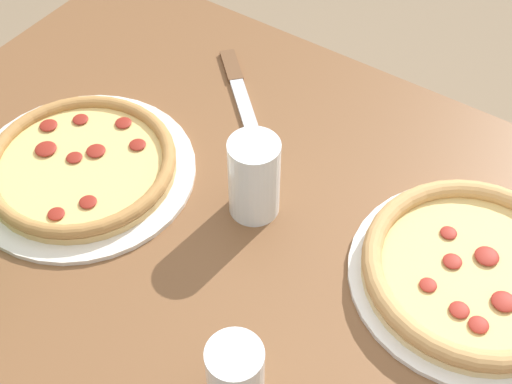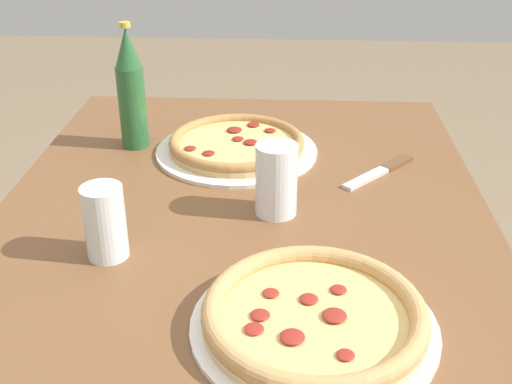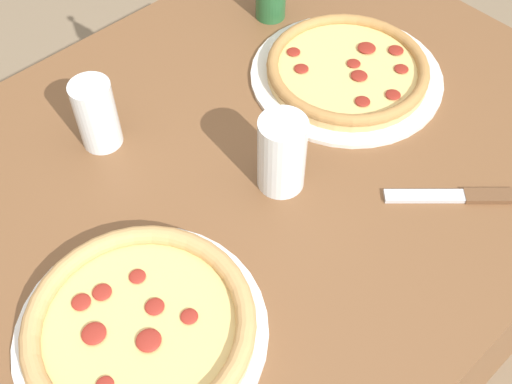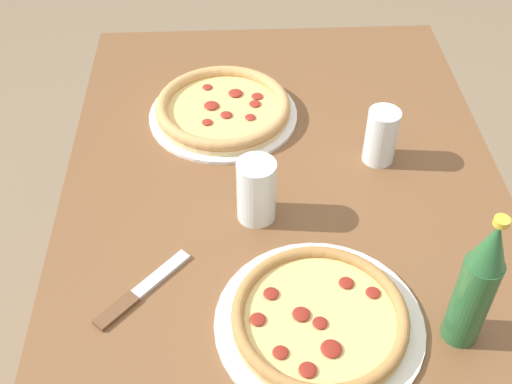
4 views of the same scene
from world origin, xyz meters
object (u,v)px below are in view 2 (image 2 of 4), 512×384
(beer_bottle, at_px, (131,90))
(glass_iced_tea, at_px, (276,183))
(glass_water, at_px, (105,226))
(knife, at_px, (382,170))
(pizza_salami, at_px, (314,317))
(pizza_pepperoni, at_px, (237,145))

(beer_bottle, bearing_deg, glass_iced_tea, -131.71)
(glass_water, xyz_separation_m, knife, (0.32, -0.46, -0.05))
(knife, bearing_deg, pizza_salami, 163.16)
(knife, bearing_deg, beer_bottle, 78.69)
(pizza_salami, height_order, pizza_pepperoni, pizza_salami)
(beer_bottle, bearing_deg, pizza_pepperoni, -96.68)
(pizza_pepperoni, height_order, beer_bottle, beer_bottle)
(pizza_salami, xyz_separation_m, glass_iced_tea, (0.30, 0.06, 0.04))
(pizza_pepperoni, xyz_separation_m, beer_bottle, (0.03, 0.22, 0.11))
(pizza_pepperoni, height_order, glass_iced_tea, glass_iced_tea)
(pizza_salami, xyz_separation_m, glass_water, (0.16, 0.31, 0.03))
(pizza_pepperoni, xyz_separation_m, knife, (-0.08, -0.29, -0.01))
(glass_water, height_order, knife, glass_water)
(pizza_pepperoni, relative_size, glass_water, 2.84)
(pizza_pepperoni, relative_size, knife, 2.07)
(glass_water, xyz_separation_m, glass_iced_tea, (0.15, -0.25, 0.00))
(glass_water, bearing_deg, pizza_pepperoni, -22.85)
(glass_water, distance_m, knife, 0.56)
(pizza_salami, bearing_deg, beer_bottle, 32.19)
(glass_iced_tea, distance_m, knife, 0.27)
(pizza_salami, relative_size, glass_iced_tea, 2.56)
(pizza_pepperoni, xyz_separation_m, glass_water, (-0.39, 0.17, 0.03))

